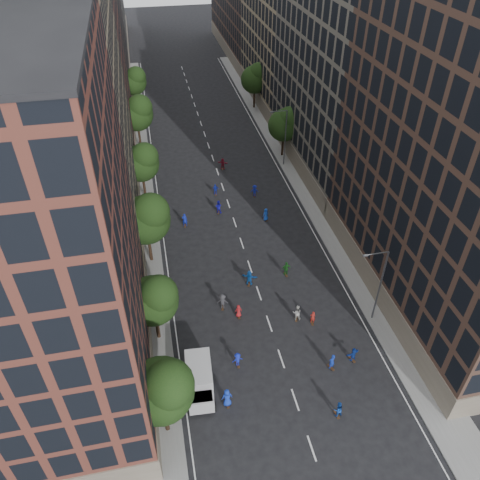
% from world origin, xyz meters
% --- Properties ---
extents(ground, '(240.00, 240.00, 0.00)m').
position_xyz_m(ground, '(0.00, 40.00, 0.00)').
color(ground, black).
rests_on(ground, ground).
extents(sidewalk_left, '(4.00, 105.00, 0.15)m').
position_xyz_m(sidewalk_left, '(-12.00, 47.50, 0.07)').
color(sidewalk_left, slate).
rests_on(sidewalk_left, ground).
extents(sidewalk_right, '(4.00, 105.00, 0.15)m').
position_xyz_m(sidewalk_right, '(12.00, 47.50, 0.07)').
color(sidewalk_right, slate).
rests_on(sidewalk_right, ground).
extents(bldg_left_a, '(14.00, 22.00, 30.00)m').
position_xyz_m(bldg_left_a, '(-19.00, 11.00, 15.00)').
color(bldg_left_a, '#5C2D23').
rests_on(bldg_left_a, ground).
extents(bldg_left_b, '(14.00, 26.00, 34.00)m').
position_xyz_m(bldg_left_b, '(-19.00, 35.00, 17.00)').
color(bldg_left_b, '#837356').
rests_on(bldg_left_b, ground).
extents(bldg_left_c, '(14.00, 20.00, 28.00)m').
position_xyz_m(bldg_left_c, '(-19.00, 58.00, 14.00)').
color(bldg_left_c, '#5C2D23').
rests_on(bldg_left_c, ground).
extents(bldg_left_d, '(14.00, 28.00, 32.00)m').
position_xyz_m(bldg_left_d, '(-19.00, 82.00, 16.00)').
color(bldg_left_d, '#302620').
rests_on(bldg_left_d, ground).
extents(bldg_right_b, '(14.00, 28.00, 33.00)m').
position_xyz_m(bldg_right_b, '(19.00, 44.00, 16.50)').
color(bldg_right_b, '#5C564C').
rests_on(bldg_right_b, ground).
extents(bldg_right_c, '(14.00, 26.00, 35.00)m').
position_xyz_m(bldg_right_c, '(19.00, 71.00, 17.50)').
color(bldg_right_c, '#837356').
rests_on(bldg_right_c, ground).
extents(tree_left_0, '(5.20, 5.20, 8.83)m').
position_xyz_m(tree_left_0, '(-11.01, 3.85, 5.96)').
color(tree_left_0, black).
rests_on(tree_left_0, ground).
extents(tree_left_1, '(4.80, 4.80, 8.21)m').
position_xyz_m(tree_left_1, '(-11.02, 13.86, 5.55)').
color(tree_left_1, black).
rests_on(tree_left_1, ground).
extents(tree_left_2, '(5.60, 5.60, 9.45)m').
position_xyz_m(tree_left_2, '(-10.99, 25.83, 6.36)').
color(tree_left_2, black).
rests_on(tree_left_2, ground).
extents(tree_left_3, '(5.00, 5.00, 8.58)m').
position_xyz_m(tree_left_3, '(-11.02, 39.85, 5.82)').
color(tree_left_3, black).
rests_on(tree_left_3, ground).
extents(tree_left_4, '(5.40, 5.40, 9.08)m').
position_xyz_m(tree_left_4, '(-11.00, 55.84, 6.10)').
color(tree_left_4, black).
rests_on(tree_left_4, ground).
extents(tree_left_5, '(4.80, 4.80, 8.33)m').
position_xyz_m(tree_left_5, '(-11.02, 71.86, 5.68)').
color(tree_left_5, black).
rests_on(tree_left_5, ground).
extents(tree_right_a, '(5.00, 5.00, 8.39)m').
position_xyz_m(tree_right_a, '(11.38, 47.85, 5.63)').
color(tree_right_a, black).
rests_on(tree_right_a, ground).
extents(tree_right_b, '(5.20, 5.20, 8.83)m').
position_xyz_m(tree_right_b, '(11.39, 67.85, 5.96)').
color(tree_right_b, black).
rests_on(tree_right_b, ground).
extents(streetlamp_near, '(2.64, 0.22, 9.06)m').
position_xyz_m(streetlamp_near, '(10.37, 12.00, 5.17)').
color(streetlamp_near, '#595B60').
rests_on(streetlamp_near, ground).
extents(streetlamp_far, '(2.64, 0.22, 9.06)m').
position_xyz_m(streetlamp_far, '(10.37, 45.00, 5.17)').
color(streetlamp_far, '#595B60').
rests_on(streetlamp_far, ground).
extents(cargo_van, '(2.73, 5.27, 2.73)m').
position_xyz_m(cargo_van, '(-8.02, 7.25, 1.44)').
color(cargo_van, '#BBBBBD').
rests_on(cargo_van, ground).
extents(skater_0, '(0.99, 0.68, 1.95)m').
position_xyz_m(skater_0, '(-5.93, 5.29, 0.97)').
color(skater_0, '#1634B6').
rests_on(skater_0, ground).
extents(skater_1, '(0.77, 0.66, 1.80)m').
position_xyz_m(skater_1, '(4.25, 7.05, 0.90)').
color(skater_1, '#132D9E').
rests_on(skater_1, ground).
extents(skater_2, '(0.88, 0.72, 1.68)m').
position_xyz_m(skater_2, '(3.04, 2.36, 0.84)').
color(skater_2, '#133E9B').
rests_on(skater_2, ground).
extents(skater_3, '(1.09, 0.73, 1.56)m').
position_xyz_m(skater_3, '(-4.23, 9.15, 0.78)').
color(skater_3, '#1625B4').
rests_on(skater_3, ground).
extents(skater_4, '(1.01, 0.70, 1.60)m').
position_xyz_m(skater_4, '(-7.34, 8.17, 0.80)').
color(skater_4, '#131B9E').
rests_on(skater_4, ground).
extents(skater_5, '(1.49, 0.86, 1.53)m').
position_xyz_m(skater_5, '(6.56, 7.49, 0.77)').
color(skater_5, navy).
rests_on(skater_5, ground).
extents(skater_6, '(0.76, 0.51, 1.52)m').
position_xyz_m(skater_6, '(-2.89, 15.12, 0.76)').
color(skater_6, '#A81C1F').
rests_on(skater_6, ground).
extents(skater_7, '(0.60, 0.43, 1.55)m').
position_xyz_m(skater_7, '(4.33, 12.71, 0.77)').
color(skater_7, '#A2221B').
rests_on(skater_7, ground).
extents(skater_8, '(1.07, 0.95, 1.84)m').
position_xyz_m(skater_8, '(2.90, 13.53, 0.92)').
color(skater_8, '#AEAEAA').
rests_on(skater_8, ground).
extents(skater_9, '(1.33, 0.98, 1.85)m').
position_xyz_m(skater_9, '(-4.27, 16.65, 0.92)').
color(skater_9, '#38383C').
rests_on(skater_9, ground).
extents(skater_10, '(1.13, 0.58, 1.85)m').
position_xyz_m(skater_10, '(3.73, 20.25, 0.93)').
color(skater_10, '#1C5D1C').
rests_on(skater_10, ground).
extents(skater_11, '(1.83, 1.25, 1.90)m').
position_xyz_m(skater_11, '(-0.73, 19.58, 0.95)').
color(skater_11, '#144EA4').
rests_on(skater_11, ground).
extents(skater_12, '(0.99, 0.84, 1.72)m').
position_xyz_m(skater_12, '(4.13, 31.15, 0.86)').
color(skater_12, '#1644BA').
rests_on(skater_12, ground).
extents(skater_13, '(0.76, 0.58, 1.88)m').
position_xyz_m(skater_13, '(-6.51, 32.02, 0.94)').
color(skater_13, '#1526AE').
rests_on(skater_13, ground).
extents(skater_14, '(1.11, 1.00, 1.85)m').
position_xyz_m(skater_14, '(-1.71, 34.12, 0.93)').
color(skater_14, '#1715AF').
rests_on(skater_14, ground).
extents(skater_15, '(1.24, 0.88, 1.74)m').
position_xyz_m(skater_15, '(4.01, 37.13, 0.87)').
color(skater_15, '#1521AD').
rests_on(skater_15, ground).
extents(skater_16, '(0.96, 0.43, 1.61)m').
position_xyz_m(skater_16, '(-1.34, 38.71, 0.80)').
color(skater_16, '#1527B2').
rests_on(skater_16, ground).
extents(skater_17, '(1.68, 1.13, 1.74)m').
position_xyz_m(skater_17, '(0.96, 45.71, 0.87)').
color(skater_17, maroon).
rests_on(skater_17, ground).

